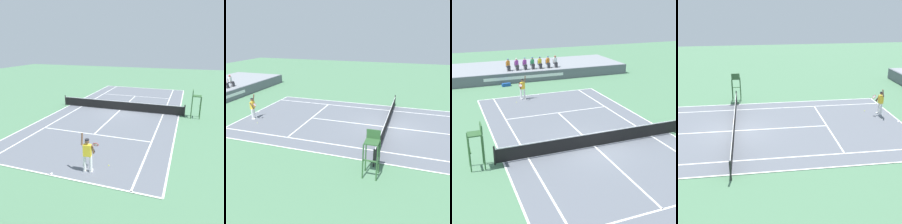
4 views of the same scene
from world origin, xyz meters
The scene contains 6 objects.
ground_plane centered at (0.00, 0.00, 0.00)m, with size 80.00×80.00×0.00m, color #4C7A56.
court centered at (0.00, 0.00, 0.01)m, with size 11.08×23.88×0.03m.
net centered at (0.00, 0.00, 0.52)m, with size 11.98×0.10×1.07m.
tennis_player centered at (-1.67, 10.99, 0.99)m, with size 0.75×0.70×2.08m.
tennis_ball centered at (-2.45, 10.12, 0.03)m, with size 0.07×0.07×0.07m, color #D1E533.
umpire_chair centered at (-6.78, 0.00, 1.56)m, with size 0.77×0.77×2.44m.
Camera 4 is at (19.04, 1.11, 8.45)m, focal length 48.52 mm.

